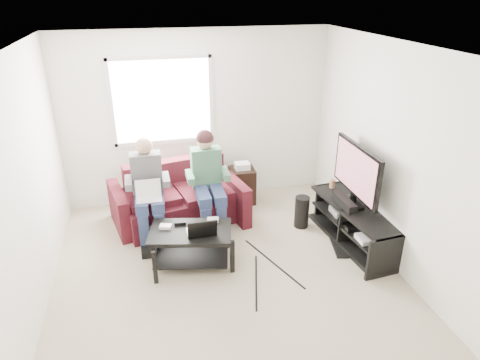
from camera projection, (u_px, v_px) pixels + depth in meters
name	position (u px, v px, depth m)	size (l,w,h in m)	color
floor	(229.00, 280.00, 4.99)	(4.50, 4.50, 0.00)	tan
ceiling	(226.00, 50.00, 3.90)	(4.50, 4.50, 0.00)	white
wall_back	(197.00, 119.00, 6.43)	(4.50, 4.50, 0.00)	white
wall_front	(308.00, 337.00, 2.46)	(4.50, 4.50, 0.00)	white
wall_left	(20.00, 199.00, 4.03)	(4.50, 4.50, 0.00)	white
wall_right	(400.00, 162.00, 4.87)	(4.50, 4.50, 0.00)	white
window	(162.00, 101.00, 6.19)	(1.48, 0.04, 1.28)	white
sofa	(178.00, 201.00, 6.12)	(1.96, 1.14, 0.84)	#4C131E
person_left	(148.00, 186.00, 5.59)	(0.40, 0.71, 1.35)	navy
person_right	(208.00, 176.00, 5.75)	(0.40, 0.71, 1.39)	navy
laptop_silver	(149.00, 195.00, 5.40)	(0.32, 0.22, 0.24)	silver
coffee_table	(191.00, 239.00, 5.13)	(1.07, 0.78, 0.48)	black
laptop_black	(201.00, 224.00, 4.98)	(0.34, 0.24, 0.24)	black
controller_a	(166.00, 227.00, 5.12)	(0.14, 0.09, 0.04)	silver
controller_b	(180.00, 222.00, 5.21)	(0.14, 0.09, 0.04)	black
controller_c	(213.00, 220.00, 5.26)	(0.14, 0.09, 0.04)	gray
tv_stand	(354.00, 227.00, 5.63)	(0.63, 1.61, 0.52)	black
tv	(356.00, 172.00, 5.41)	(0.12, 1.10, 0.81)	black
soundbar	(345.00, 202.00, 5.55)	(0.12, 0.50, 0.10)	black
drink_cup	(332.00, 184.00, 6.03)	(0.08, 0.08, 0.12)	#A16945
console_white	(370.00, 238.00, 5.25)	(0.30, 0.22, 0.06)	silver
console_grey	(344.00, 211.00, 5.86)	(0.34, 0.26, 0.08)	gray
console_black	(356.00, 224.00, 5.55)	(0.38, 0.30, 0.07)	black
subwoofer	(302.00, 212.00, 6.01)	(0.20, 0.20, 0.46)	black
keyboard_floor	(339.00, 247.00, 5.58)	(0.16, 0.47, 0.03)	black
end_table	(242.00, 184.00, 6.67)	(0.38, 0.38, 0.66)	black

